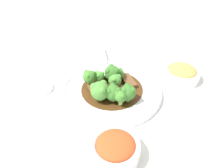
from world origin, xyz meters
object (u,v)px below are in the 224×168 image
at_px(main_plate, 112,90).
at_px(beef_strip_1, 124,92).
at_px(beef_strip_4, 97,87).
at_px(broccoli_floret_2, 128,92).
at_px(broccoli_floret_0, 115,80).
at_px(broccoli_floret_6, 89,77).
at_px(beef_strip_2, 110,75).
at_px(broccoli_floret_1, 119,73).
at_px(beef_strip_3, 110,91).
at_px(broccoli_floret_4, 121,96).
at_px(broccoli_floret_7, 100,90).
at_px(broccoli_floret_3, 99,76).
at_px(sauce_dish, 40,88).
at_px(broccoli_floret_5, 113,93).
at_px(broccoli_floret_8, 112,73).
at_px(side_bowl_kimchi, 116,148).
at_px(serving_spoon, 108,69).
at_px(side_bowl_appetizer, 182,73).
at_px(beef_strip_0, 128,81).

relative_size(main_plate, beef_strip_1, 5.16).
height_order(beef_strip_4, broccoli_floret_2, broccoli_floret_2).
distance_m(broccoli_floret_0, broccoli_floret_6, 0.08).
bearing_deg(broccoli_floret_6, beef_strip_2, 138.19).
relative_size(beef_strip_4, broccoli_floret_1, 1.67).
xyz_separation_m(beef_strip_3, broccoli_floret_4, (0.04, 0.04, 0.02)).
relative_size(broccoli_floret_0, broccoli_floret_7, 0.76).
bearing_deg(broccoli_floret_6, beef_strip_3, 71.33).
xyz_separation_m(beef_strip_1, broccoli_floret_3, (-0.04, -0.09, 0.02)).
height_order(beef_strip_3, sauce_dish, beef_strip_3).
height_order(beef_strip_4, broccoli_floret_7, broccoli_floret_7).
relative_size(broccoli_floret_3, broccoli_floret_7, 0.66).
distance_m(broccoli_floret_5, broccoli_floret_8, 0.09).
xyz_separation_m(beef_strip_4, broccoli_floret_3, (-0.03, -0.00, 0.02)).
relative_size(beef_strip_2, beef_strip_3, 0.90).
bearing_deg(side_bowl_kimchi, serving_spoon, -162.86).
bearing_deg(broccoli_floret_7, beef_strip_3, 152.19).
relative_size(beef_strip_1, broccoli_floret_2, 1.14).
distance_m(beef_strip_3, side_bowl_appetizer, 0.26).
relative_size(broccoli_floret_2, broccoli_floret_3, 1.35).
bearing_deg(sauce_dish, beef_strip_4, 97.62).
relative_size(beef_strip_2, sauce_dish, 0.90).
bearing_deg(beef_strip_2, broccoli_floret_0, 28.91).
xyz_separation_m(broccoli_floret_7, sauce_dish, (-0.02, -0.21, -0.05)).
bearing_deg(side_bowl_appetizer, broccoli_floret_3, -67.86).
xyz_separation_m(broccoli_floret_8, sauce_dish, (0.07, -0.22, -0.05)).
bearing_deg(main_plate, serving_spoon, -158.25).
bearing_deg(serving_spoon, broccoli_floret_7, 5.40).
distance_m(broccoli_floret_6, side_bowl_kimchi, 0.26).
bearing_deg(broccoli_floret_0, beef_strip_4, -65.99).
distance_m(broccoli_floret_5, broccoli_floret_7, 0.04).
bearing_deg(broccoli_floret_8, main_plate, 11.94).
distance_m(beef_strip_2, sauce_dish, 0.23).
xyz_separation_m(beef_strip_1, side_bowl_kimchi, (0.20, 0.02, 0.00)).
bearing_deg(broccoli_floret_5, beef_strip_1, 142.46).
height_order(broccoli_floret_0, side_bowl_kimchi, broccoli_floret_0).
xyz_separation_m(beef_strip_0, broccoli_floret_3, (0.02, -0.09, 0.02)).
xyz_separation_m(beef_strip_1, broccoli_floret_7, (0.04, -0.06, 0.03)).
bearing_deg(broccoli_floret_7, broccoli_floret_6, -139.40).
height_order(beef_strip_2, beef_strip_3, beef_strip_3).
relative_size(beef_strip_2, broccoli_floret_7, 1.19).
bearing_deg(beef_strip_3, beef_strip_4, -101.10).
bearing_deg(beef_strip_2, beef_strip_4, -16.83).
height_order(beef_strip_1, broccoli_floret_7, broccoli_floret_7).
distance_m(broccoli_floret_0, broccoli_floret_5, 0.06).
bearing_deg(broccoli_floret_6, broccoli_floret_2, 70.33).
xyz_separation_m(beef_strip_4, side_bowl_kimchi, (0.21, 0.10, 0.00)).
distance_m(beef_strip_3, serving_spoon, 0.12).
xyz_separation_m(beef_strip_2, sauce_dish, (0.10, -0.21, -0.02)).
distance_m(beef_strip_4, serving_spoon, 0.10).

